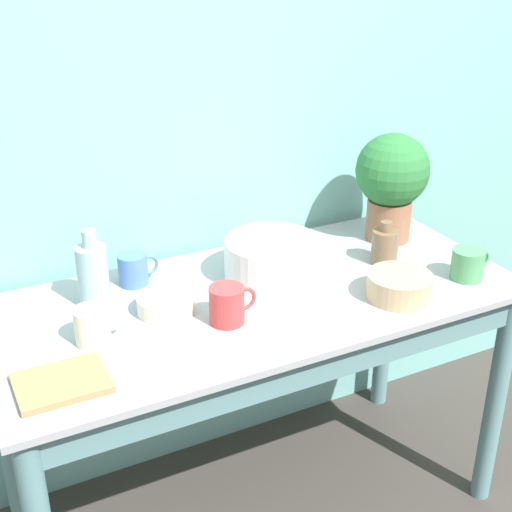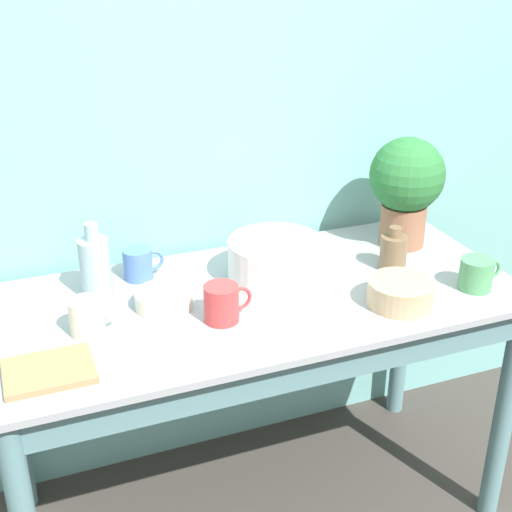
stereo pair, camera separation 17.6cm
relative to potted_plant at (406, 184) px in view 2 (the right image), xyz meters
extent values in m
cube|color=#70ADA8|center=(-0.56, 0.24, 0.22)|extent=(6.00, 0.05, 2.40)
cylinder|color=slate|center=(0.13, -0.44, -0.60)|extent=(0.06, 0.06, 0.76)
cylinder|color=slate|center=(-1.24, 0.13, -0.60)|extent=(0.06, 0.06, 0.76)
cylinder|color=slate|center=(0.13, 0.13, -0.60)|extent=(0.06, 0.06, 0.76)
cube|color=slate|center=(-0.56, -0.44, -0.27)|extent=(1.37, 0.02, 0.10)
cube|color=#93999E|center=(-0.56, -0.15, -0.21)|extent=(1.47, 0.67, 0.02)
cylinder|color=#8C5B42|center=(0.00, 0.00, -0.14)|extent=(0.14, 0.14, 0.13)
sphere|color=#286B33|center=(0.00, 0.00, 0.03)|extent=(0.23, 0.23, 0.23)
cylinder|color=silver|center=(-0.47, -0.08, -0.14)|extent=(0.27, 0.27, 0.12)
cylinder|color=#93B2BC|center=(-0.97, 0.00, -0.12)|extent=(0.08, 0.08, 0.17)
cylinder|color=#93B2BC|center=(-0.97, 0.00, -0.01)|extent=(0.04, 0.04, 0.05)
cylinder|color=brown|center=(-0.12, -0.15, -0.15)|extent=(0.08, 0.08, 0.10)
cylinder|color=brown|center=(-0.12, -0.15, -0.08)|extent=(0.04, 0.04, 0.03)
cylinder|color=beige|center=(-1.02, -0.19, -0.16)|extent=(0.09, 0.09, 0.09)
torus|color=beige|center=(-0.98, -0.19, -0.15)|extent=(0.06, 0.01, 0.06)
cylinder|color=#4C70B7|center=(-0.84, 0.07, -0.16)|extent=(0.08, 0.08, 0.09)
torus|color=#4C70B7|center=(-0.79, 0.07, -0.15)|extent=(0.06, 0.01, 0.06)
cylinder|color=#4C935B|center=(0.03, -0.34, -0.16)|extent=(0.09, 0.09, 0.09)
torus|color=#4C935B|center=(0.08, -0.34, -0.15)|extent=(0.06, 0.01, 0.06)
cylinder|color=#C63838|center=(-0.69, -0.25, -0.15)|extent=(0.09, 0.09, 0.10)
torus|color=#C63838|center=(-0.64, -0.25, -0.15)|extent=(0.07, 0.01, 0.07)
cylinder|color=beige|center=(-0.81, -0.13, -0.18)|extent=(0.15, 0.15, 0.05)
cylinder|color=tan|center=(-0.21, -0.34, -0.17)|extent=(0.18, 0.18, 0.07)
cube|color=#99754C|center=(-1.14, -0.33, -0.19)|extent=(0.20, 0.16, 0.02)
camera|label=1|loc=(-1.34, -1.70, 0.75)|focal=50.00mm
camera|label=2|loc=(-1.18, -1.77, 0.75)|focal=50.00mm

